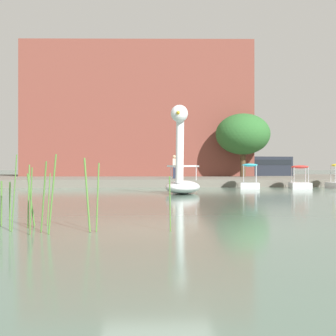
# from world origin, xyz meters

# --- Properties ---
(ground_plane) EXTENTS (656.11, 656.11, 0.00)m
(ground_plane) POSITION_xyz_m (0.00, 0.00, 0.00)
(ground_plane) COLOR #567060
(shore_bank_far) EXTENTS (147.55, 27.10, 0.52)m
(shore_bank_far) POSITION_xyz_m (0.00, 33.68, 0.26)
(shore_bank_far) COLOR #6B665B
(shore_bank_far) RESTS_ON ground_plane
(swan_boat) EXTENTS (2.44, 3.71, 4.25)m
(swan_boat) POSITION_xyz_m (1.85, 12.57, 1.01)
(swan_boat) COLOR white
(swan_boat) RESTS_ON ground_plane
(pedal_boat_cyan) EXTENTS (1.55, 2.10, 1.56)m
(pedal_boat_cyan) POSITION_xyz_m (6.74, 18.32, 0.45)
(pedal_boat_cyan) COLOR white
(pedal_boat_cyan) RESTS_ON ground_plane
(pedal_boat_red) EXTENTS (1.49, 2.01, 1.45)m
(pedal_boat_red) POSITION_xyz_m (9.93, 18.26, 0.47)
(pedal_boat_red) COLOR white
(pedal_boat_red) RESTS_ON ground_plane
(tree_sapling_by_fence) EXTENTS (6.55, 6.57, 5.61)m
(tree_sapling_by_fence) POSITION_xyz_m (9.16, 30.10, 4.28)
(tree_sapling_by_fence) COLOR #4C3823
(tree_sapling_by_fence) RESTS_ON shore_bank_far
(person_on_path) EXTENTS (0.26, 0.26, 1.71)m
(person_on_path) POSITION_xyz_m (2.42, 23.25, 1.46)
(person_on_path) COLOR #23283D
(person_on_path) RESTS_ON shore_bank_far
(parked_van) EXTENTS (4.74, 2.41, 1.90)m
(parked_van) POSITION_xyz_m (12.80, 34.86, 1.55)
(parked_van) COLOR #1E232D
(parked_van) RESTS_ON shore_bank_far
(apartment_block) EXTENTS (22.51, 12.28, 12.73)m
(apartment_block) POSITION_xyz_m (0.12, 37.84, 6.88)
(apartment_block) COLOR brown
(apartment_block) RESTS_ON shore_bank_far
(reed_clump_foreground) EXTENTS (3.66, 1.59, 1.54)m
(reed_clump_foreground) POSITION_xyz_m (-2.29, -0.44, 0.65)
(reed_clump_foreground) COLOR #4C7F33
(reed_clump_foreground) RESTS_ON ground_plane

